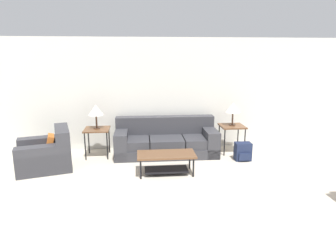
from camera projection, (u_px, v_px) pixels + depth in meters
wall_back at (169, 94)px, 7.09m from camera, size 8.99×0.06×2.60m
couch at (166, 141)px, 6.77m from camera, size 2.28×0.93×0.82m
armchair at (47, 154)px, 5.94m from camera, size 1.20×1.17×0.80m
coffee_table at (166, 159)px, 5.64m from camera, size 1.09×0.53×0.40m
side_table_left at (97, 131)px, 6.56m from camera, size 0.54×0.55×0.63m
side_table_right at (232, 128)px, 6.85m from camera, size 0.54×0.55×0.63m
table_lamp_left at (96, 110)px, 6.45m from camera, size 0.33×0.33×0.53m
table_lamp_right at (233, 108)px, 6.74m from camera, size 0.33×0.33×0.53m
backpack at (243, 152)px, 6.40m from camera, size 0.34×0.30×0.39m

